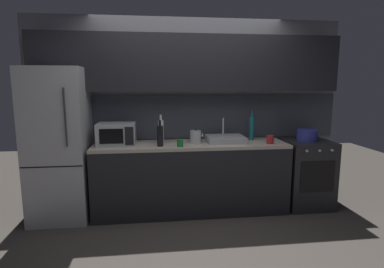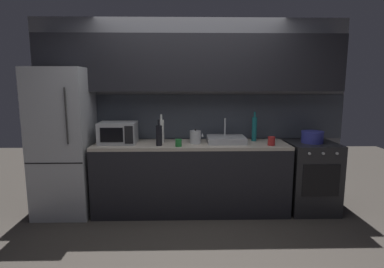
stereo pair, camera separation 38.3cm
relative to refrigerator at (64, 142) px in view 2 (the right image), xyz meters
name	(u,v)px [view 2 (the right image)]	position (x,y,z in m)	size (l,w,h in m)	color
ground_plane	(193,246)	(1.60, -0.90, -0.92)	(10.00, 10.00, 0.00)	#3D3833
back_wall	(191,91)	(1.60, 0.30, 0.63)	(4.18, 0.44, 2.50)	slate
counter_run	(191,177)	(1.60, 0.00, -0.47)	(2.44, 0.60, 0.90)	black
refrigerator	(64,142)	(0.00, 0.00, 0.00)	(0.68, 0.69, 1.84)	#ADAFB5
oven_range	(311,177)	(3.16, 0.00, -0.47)	(0.60, 0.62, 0.90)	#232326
microwave	(118,133)	(0.68, 0.02, 0.12)	(0.46, 0.35, 0.27)	#A8AAAF
sink_basin	(226,139)	(2.05, 0.03, 0.02)	(0.48, 0.38, 0.30)	#ADAFB5
kettle	(195,137)	(1.66, -0.02, 0.06)	(0.17, 0.14, 0.19)	#B7BABF
wine_bottle_white	(161,131)	(1.22, 0.05, 0.13)	(0.07, 0.07, 0.36)	silver
wine_bottle_dark	(159,135)	(1.21, -0.14, 0.11)	(0.07, 0.07, 0.32)	black
wine_bottle_teal	(254,129)	(2.43, 0.14, 0.15)	(0.06, 0.06, 0.39)	#19666B
mug_red	(271,141)	(2.58, -0.16, 0.03)	(0.09, 0.09, 0.11)	#A82323
mug_green	(179,143)	(1.45, -0.20, 0.03)	(0.08, 0.08, 0.09)	#1E6B2D
cooking_pot	(312,137)	(3.15, 0.00, 0.06)	(0.28, 0.28, 0.15)	#333899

